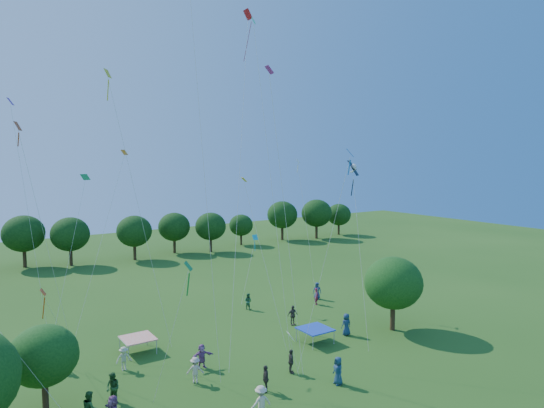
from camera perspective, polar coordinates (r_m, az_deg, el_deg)
The scene contains 37 objects.
near_tree_north at distance 29.94m, azimuth -25.29°, elevation -15.83°, with size 3.65×3.65×4.85m.
near_tree_east at distance 40.40m, azimuth 14.09°, elevation -9.00°, with size 4.64×4.64×5.95m.
treeline at distance 68.18m, azimuth -21.07°, elevation -3.15°, with size 88.01×8.77×6.77m.
tent_red_stripe at distance 36.95m, azimuth -15.50°, elevation -14.98°, with size 2.20×2.20×1.10m.
tent_blue at distance 37.57m, azimuth 5.09°, elevation -14.46°, with size 2.20×2.20×1.10m.
crowd_person_0 at distance 39.39m, azimuth 8.74°, elevation -13.83°, with size 0.85×0.46×1.72m, color navy.
crowd_person_1 at distance 46.78m, azimuth 5.27°, elevation -10.76°, with size 0.59×0.38×1.57m, color maroon.
crowd_person_2 at distance 45.23m, azimuth -2.84°, elevation -11.36°, with size 0.74×0.40×1.51m, color #29613C.
crowd_person_3 at distance 31.82m, azimuth -9.03°, elevation -18.73°, with size 1.06×0.47×1.62m, color beige.
crowd_person_4 at distance 32.72m, azimuth 2.25°, elevation -18.01°, with size 0.92×0.42×1.56m, color #3D3830.
crowd_person_5 at distance 33.68m, azimuth -8.26°, elevation -17.31°, with size 1.52×0.54×1.63m, color #8B528D.
crowd_person_6 at distance 31.52m, azimuth 7.77°, elevation -18.85°, with size 0.85×0.46×1.71m, color navy.
crowd_person_7 at distance 35.88m, azimuth -23.98°, elevation -16.06°, with size 0.70×0.45×1.87m, color maroon.
crowd_person_8 at distance 28.83m, azimuth -20.65°, elevation -21.52°, with size 0.88×0.47×1.77m, color #275A26.
crowd_person_9 at distance 27.71m, azimuth -1.32°, elevation -22.29°, with size 1.18×0.53×1.80m, color beige.
crowd_person_10 at distance 41.18m, azimuth 2.44°, elevation -12.94°, with size 0.97×0.44×1.66m, color #443E36.
crowd_person_12 at distance 48.50m, azimuth 5.32°, elevation -10.13°, with size 0.82×0.44×1.66m, color navy.
crowd_person_14 at distance 30.55m, azimuth -18.22°, elevation -19.87°, with size 0.86×0.47×1.74m, color #255223.
crowd_person_15 at distance 34.48m, azimuth -17.04°, elevation -16.99°, with size 1.02×0.46×1.57m, color #BDBA97.
crowd_person_16 at distance 30.41m, azimuth -0.76°, elevation -19.84°, with size 0.95×0.43×1.62m, color #3C3430.
pirate_kite at distance 34.56m, azimuth 9.60°, elevation 3.92°, with size 2.35×4.12×12.34m.
red_high_kite at distance 36.77m, azimuth -3.16°, elevation 15.85°, with size 6.70×8.83×23.70m.
small_kite_0 at distance 30.83m, azimuth -26.53°, elevation 2.57°, with size 3.18×3.57×14.48m.
small_kite_1 at distance 31.24m, azimuth -24.91°, elevation -10.66°, with size 2.23×4.07×5.18m.
small_kite_2 at distance 31.93m, azimuth -17.32°, elevation 7.91°, with size 3.61×1.49×17.94m.
small_kite_3 at distance 39.87m, azimuth -21.62°, elevation 0.23°, with size 3.92×4.66×11.26m.
small_kite_4 at distance 26.46m, azimuth 8.03°, elevation 0.97°, with size 1.79×3.02×13.00m.
small_kite_5 at distance 37.16m, azimuth -27.63°, elevation 5.20°, with size 1.63×3.01×16.57m.
small_kite_6 at distance 45.91m, azimuth 3.46°, elevation 1.87°, with size 0.59×3.52×12.44m.
small_kite_7 at distance 44.48m, azimuth -2.19°, elevation -4.97°, with size 3.14×2.52×5.47m.
small_kite_8 at distance 26.94m, azimuth -8.65°, elevation 12.22°, with size 1.20×1.70×21.43m.
small_kite_9 at distance 36.98m, azimuth -18.19°, elevation 1.00°, with size 5.02×3.24×13.13m.
small_kite_10 at distance 32.36m, azimuth -2.01°, elevation -2.37°, with size 1.31×3.71×11.21m.
small_kite_11 at distance 22.02m, azimuth -10.63°, elevation -10.71°, with size 0.50×4.70×8.12m.
small_kite_13 at distance 26.58m, azimuth 0.71°, elevation 6.47°, with size 2.14×0.98×17.41m.
small_kite_14 at distance 27.80m, azimuth 2.27°, elevation -15.62°, with size 1.16×0.74×2.93m.
small_kite_15 at distance 31.86m, azimuth -0.83°, elevation 9.25°, with size 1.34×2.89×21.55m.
Camera 1 is at (-16.36, -10.46, 13.76)m, focal length 32.00 mm.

